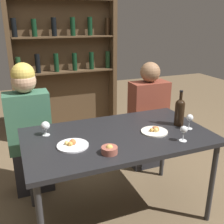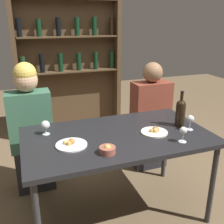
{
  "view_description": "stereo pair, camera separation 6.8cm",
  "coord_description": "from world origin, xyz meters",
  "px_view_note": "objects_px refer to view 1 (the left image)",
  "views": [
    {
      "loc": [
        -0.76,
        -1.78,
        1.64
      ],
      "look_at": [
        0.0,
        0.13,
        0.92
      ],
      "focal_mm": 42.0,
      "sensor_mm": 36.0,
      "label": 1
    },
    {
      "loc": [
        -0.7,
        -1.8,
        1.64
      ],
      "look_at": [
        0.0,
        0.13,
        0.92
      ],
      "focal_mm": 42.0,
      "sensor_mm": 36.0,
      "label": 2
    }
  ],
  "objects_px": {
    "wine_glass_0": "(190,119)",
    "seated_person_right": "(148,119)",
    "wine_bottle": "(180,111)",
    "snack_bowl": "(109,150)",
    "wine_glass_1": "(184,130)",
    "food_plate_0": "(72,145)",
    "seated_person_left": "(29,132)",
    "food_plate_1": "(155,131)",
    "wine_glass_2": "(45,126)"
  },
  "relations": [
    {
      "from": "wine_bottle",
      "to": "food_plate_0",
      "type": "relative_size",
      "value": 1.34
    },
    {
      "from": "food_plate_0",
      "to": "seated_person_right",
      "type": "xyz_separation_m",
      "value": [
        1.03,
        0.71,
        -0.2
      ]
    },
    {
      "from": "snack_bowl",
      "to": "seated_person_left",
      "type": "height_order",
      "value": "seated_person_left"
    },
    {
      "from": "snack_bowl",
      "to": "food_plate_1",
      "type": "bearing_deg",
      "value": 22.56
    },
    {
      "from": "food_plate_0",
      "to": "seated_person_right",
      "type": "bearing_deg",
      "value": 34.32
    },
    {
      "from": "wine_glass_2",
      "to": "wine_glass_0",
      "type": "bearing_deg",
      "value": -15.4
    },
    {
      "from": "wine_glass_1",
      "to": "food_plate_0",
      "type": "relative_size",
      "value": 0.53
    },
    {
      "from": "wine_glass_0",
      "to": "food_plate_0",
      "type": "height_order",
      "value": "wine_glass_0"
    },
    {
      "from": "seated_person_left",
      "to": "food_plate_1",
      "type": "bearing_deg",
      "value": -37.0
    },
    {
      "from": "wine_bottle",
      "to": "seated_person_right",
      "type": "height_order",
      "value": "seated_person_right"
    },
    {
      "from": "wine_glass_0",
      "to": "snack_bowl",
      "type": "bearing_deg",
      "value": -168.91
    },
    {
      "from": "wine_glass_1",
      "to": "seated_person_right",
      "type": "relative_size",
      "value": 0.1
    },
    {
      "from": "wine_bottle",
      "to": "wine_glass_0",
      "type": "relative_size",
      "value": 2.42
    },
    {
      "from": "wine_glass_1",
      "to": "seated_person_right",
      "type": "xyz_separation_m",
      "value": [
        0.23,
        0.93,
        -0.28
      ]
    },
    {
      "from": "wine_bottle",
      "to": "food_plate_0",
      "type": "bearing_deg",
      "value": -176.61
    },
    {
      "from": "wine_glass_0",
      "to": "wine_glass_2",
      "type": "bearing_deg",
      "value": 164.6
    },
    {
      "from": "food_plate_0",
      "to": "food_plate_1",
      "type": "bearing_deg",
      "value": -0.34
    },
    {
      "from": "food_plate_1",
      "to": "seated_person_right",
      "type": "xyz_separation_m",
      "value": [
        0.34,
        0.71,
        -0.2
      ]
    },
    {
      "from": "wine_bottle",
      "to": "snack_bowl",
      "type": "bearing_deg",
      "value": -161.04
    },
    {
      "from": "wine_bottle",
      "to": "wine_glass_2",
      "type": "height_order",
      "value": "wine_bottle"
    },
    {
      "from": "food_plate_1",
      "to": "seated_person_left",
      "type": "height_order",
      "value": "seated_person_left"
    },
    {
      "from": "wine_bottle",
      "to": "snack_bowl",
      "type": "relative_size",
      "value": 2.71
    },
    {
      "from": "wine_bottle",
      "to": "snack_bowl",
      "type": "distance_m",
      "value": 0.8
    },
    {
      "from": "food_plate_1",
      "to": "wine_bottle",
      "type": "bearing_deg",
      "value": 12.44
    },
    {
      "from": "food_plate_1",
      "to": "wine_glass_0",
      "type": "bearing_deg",
      "value": -8.13
    },
    {
      "from": "wine_glass_2",
      "to": "seated_person_left",
      "type": "relative_size",
      "value": 0.09
    },
    {
      "from": "wine_glass_0",
      "to": "wine_glass_2",
      "type": "xyz_separation_m",
      "value": [
        -1.15,
        0.32,
        -0.01
      ]
    },
    {
      "from": "wine_glass_1",
      "to": "seated_person_left",
      "type": "xyz_separation_m",
      "value": [
        -1.06,
        0.93,
        -0.22
      ]
    },
    {
      "from": "wine_glass_0",
      "to": "snack_bowl",
      "type": "relative_size",
      "value": 1.12
    },
    {
      "from": "food_plate_1",
      "to": "seated_person_right",
      "type": "relative_size",
      "value": 0.18
    },
    {
      "from": "wine_glass_0",
      "to": "food_plate_1",
      "type": "relative_size",
      "value": 0.59
    },
    {
      "from": "snack_bowl",
      "to": "seated_person_right",
      "type": "bearing_deg",
      "value": 47.9
    },
    {
      "from": "wine_glass_0",
      "to": "seated_person_right",
      "type": "distance_m",
      "value": 0.81
    },
    {
      "from": "food_plate_0",
      "to": "food_plate_1",
      "type": "height_order",
      "value": "same"
    },
    {
      "from": "wine_bottle",
      "to": "seated_person_left",
      "type": "bearing_deg",
      "value": 152.01
    },
    {
      "from": "wine_glass_2",
      "to": "seated_person_right",
      "type": "relative_size",
      "value": 0.1
    },
    {
      "from": "snack_bowl",
      "to": "wine_glass_0",
      "type": "bearing_deg",
      "value": 11.09
    },
    {
      "from": "wine_bottle",
      "to": "wine_glass_1",
      "type": "height_order",
      "value": "wine_bottle"
    },
    {
      "from": "wine_bottle",
      "to": "seated_person_right",
      "type": "bearing_deg",
      "value": 84.19
    },
    {
      "from": "wine_bottle",
      "to": "seated_person_right",
      "type": "relative_size",
      "value": 0.25
    },
    {
      "from": "wine_glass_2",
      "to": "snack_bowl",
      "type": "bearing_deg",
      "value": -52.28
    },
    {
      "from": "wine_glass_1",
      "to": "seated_person_right",
      "type": "bearing_deg",
      "value": 76.35
    },
    {
      "from": "wine_bottle",
      "to": "wine_glass_0",
      "type": "distance_m",
      "value": 0.12
    },
    {
      "from": "wine_glass_0",
      "to": "wine_glass_1",
      "type": "xyz_separation_m",
      "value": [
        -0.19,
        -0.18,
        -0.01
      ]
    },
    {
      "from": "wine_bottle",
      "to": "snack_bowl",
      "type": "xyz_separation_m",
      "value": [
        -0.75,
        -0.26,
        -0.1
      ]
    },
    {
      "from": "wine_glass_0",
      "to": "food_plate_1",
      "type": "height_order",
      "value": "wine_glass_0"
    },
    {
      "from": "wine_glass_0",
      "to": "wine_glass_2",
      "type": "distance_m",
      "value": 1.19
    },
    {
      "from": "wine_glass_0",
      "to": "seated_person_left",
      "type": "height_order",
      "value": "seated_person_left"
    },
    {
      "from": "wine_glass_1",
      "to": "snack_bowl",
      "type": "distance_m",
      "value": 0.6
    },
    {
      "from": "wine_glass_0",
      "to": "seated_person_left",
      "type": "distance_m",
      "value": 1.48
    }
  ]
}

